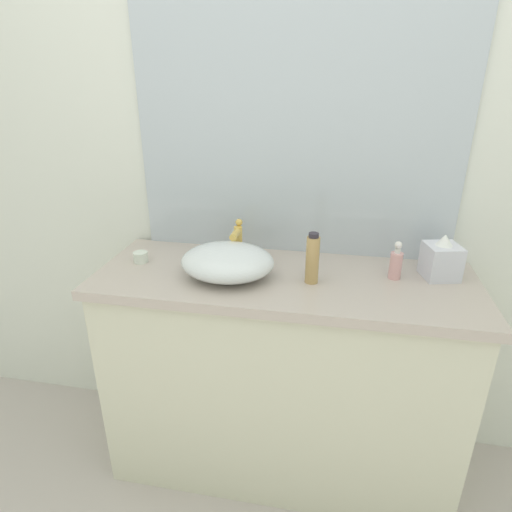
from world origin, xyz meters
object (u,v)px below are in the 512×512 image
object	(u,v)px
lotion_bottle	(312,259)
tissue_box	(441,259)
sink_basin	(228,262)
soap_dispenser	(396,263)
candle_jar	(141,257)

from	to	relation	value
lotion_bottle	tissue_box	world-z (taller)	lotion_bottle
sink_basin	tissue_box	distance (m)	0.77
lotion_bottle	soap_dispenser	bearing A→B (deg)	16.81
tissue_box	candle_jar	size ratio (longest dim) A/B	2.92
soap_dispenser	candle_jar	xyz separation A→B (m)	(-0.96, -0.04, -0.04)
sink_basin	candle_jar	size ratio (longest dim) A/B	5.99
sink_basin	candle_jar	bearing A→B (deg)	169.90
candle_jar	sink_basin	bearing A→B (deg)	-10.10
sink_basin	soap_dispenser	bearing A→B (deg)	9.66
soap_dispenser	lotion_bottle	size ratio (longest dim) A/B	0.77
candle_jar	tissue_box	bearing A→B (deg)	3.84
lotion_bottle	candle_jar	bearing A→B (deg)	175.48
lotion_bottle	candle_jar	distance (m)	0.68
sink_basin	soap_dispenser	size ratio (longest dim) A/B	2.38
tissue_box	candle_jar	world-z (taller)	tissue_box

